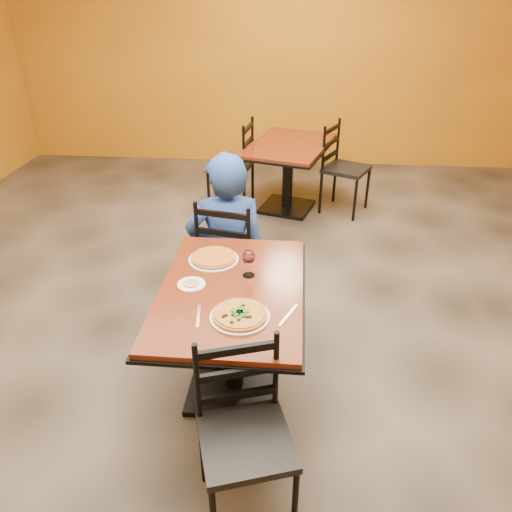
# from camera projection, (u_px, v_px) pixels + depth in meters

# --- Properties ---
(floor) EXTENTS (7.00, 8.00, 0.01)m
(floor) POSITION_uv_depth(u_px,v_px,m) (243.00, 337.00, 3.55)
(floor) COLOR black
(floor) RESTS_ON ground
(wall_back) EXTENTS (7.00, 0.01, 3.00)m
(wall_back) POSITION_uv_depth(u_px,v_px,m) (275.00, 49.00, 6.29)
(wall_back) COLOR #BF7815
(wall_back) RESTS_ON ground
(table_main) EXTENTS (0.83, 1.23, 0.75)m
(table_main) POSITION_uv_depth(u_px,v_px,m) (232.00, 316.00, 2.84)
(table_main) COLOR maroon
(table_main) RESTS_ON floor
(table_second) EXTENTS (1.11, 1.37, 0.75)m
(table_second) POSITION_uv_depth(u_px,v_px,m) (288.00, 161.00, 5.29)
(table_second) COLOR maroon
(table_second) RESTS_ON floor
(chair_main_near) EXTENTS (0.51, 0.51, 0.90)m
(chair_main_near) POSITION_uv_depth(u_px,v_px,m) (246.00, 442.00, 2.19)
(chair_main_near) COLOR black
(chair_main_near) RESTS_ON floor
(chair_main_far) EXTENTS (0.50, 0.50, 0.94)m
(chair_main_far) POSITION_uv_depth(u_px,v_px,m) (232.00, 253.00, 3.69)
(chair_main_far) COLOR black
(chair_main_far) RESTS_ON floor
(chair_second_left) EXTENTS (0.50, 0.50, 0.99)m
(chair_second_left) POSITION_uv_depth(u_px,v_px,m) (231.00, 165.00, 5.37)
(chair_second_left) COLOR black
(chair_second_left) RESTS_ON floor
(chair_second_right) EXTENTS (0.58, 0.58, 0.97)m
(chair_second_right) POSITION_uv_depth(u_px,v_px,m) (346.00, 169.00, 5.27)
(chair_second_right) COLOR black
(chair_second_right) RESTS_ON floor
(diner) EXTENTS (0.68, 0.51, 1.24)m
(diner) POSITION_uv_depth(u_px,v_px,m) (227.00, 232.00, 3.65)
(diner) COLOR navy
(diner) RESTS_ON floor
(plate_main) EXTENTS (0.31, 0.31, 0.01)m
(plate_main) POSITION_uv_depth(u_px,v_px,m) (240.00, 317.00, 2.50)
(plate_main) COLOR white
(plate_main) RESTS_ON table_main
(pizza_main) EXTENTS (0.28, 0.28, 0.02)m
(pizza_main) POSITION_uv_depth(u_px,v_px,m) (240.00, 314.00, 2.49)
(pizza_main) COLOR maroon
(pizza_main) RESTS_ON plate_main
(plate_far) EXTENTS (0.31, 0.31, 0.01)m
(plate_far) POSITION_uv_depth(u_px,v_px,m) (214.00, 260.00, 3.02)
(plate_far) COLOR white
(plate_far) RESTS_ON table_main
(pizza_far) EXTENTS (0.28, 0.28, 0.02)m
(pizza_far) POSITION_uv_depth(u_px,v_px,m) (214.00, 257.00, 3.01)
(pizza_far) COLOR #C18025
(pizza_far) RESTS_ON plate_far
(side_plate) EXTENTS (0.16, 0.16, 0.01)m
(side_plate) POSITION_uv_depth(u_px,v_px,m) (191.00, 284.00, 2.77)
(side_plate) COLOR white
(side_plate) RESTS_ON table_main
(dip) EXTENTS (0.09, 0.09, 0.01)m
(dip) POSITION_uv_depth(u_px,v_px,m) (191.00, 283.00, 2.76)
(dip) COLOR tan
(dip) RESTS_ON side_plate
(wine_glass) EXTENTS (0.08, 0.08, 0.18)m
(wine_glass) POSITION_uv_depth(u_px,v_px,m) (249.00, 262.00, 2.82)
(wine_glass) COLOR white
(wine_glass) RESTS_ON table_main
(fork) EXTENTS (0.04, 0.19, 0.00)m
(fork) POSITION_uv_depth(u_px,v_px,m) (198.00, 316.00, 2.51)
(fork) COLOR silver
(fork) RESTS_ON table_main
(knife) EXTENTS (0.10, 0.20, 0.00)m
(knife) POSITION_uv_depth(u_px,v_px,m) (288.00, 315.00, 2.52)
(knife) COLOR silver
(knife) RESTS_ON table_main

